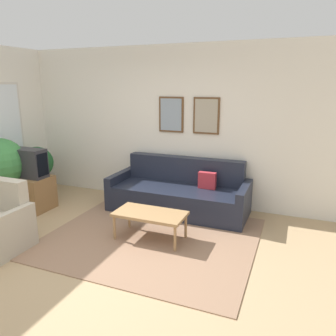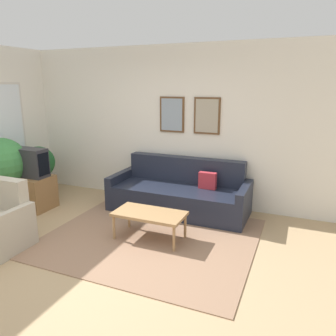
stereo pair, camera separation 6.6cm
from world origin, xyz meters
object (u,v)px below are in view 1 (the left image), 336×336
Objects in this scene: couch at (179,194)px; potted_plant_tall at (0,165)px; tv at (27,163)px; coffee_table at (150,215)px.

couch is 2.97m from potted_plant_tall.
tv is at bearing -160.05° from couch.
couch is at bearing 89.80° from coffee_table.
tv is 0.54× the size of potted_plant_tall.
coffee_table is (-0.00, -1.14, 0.06)m from couch.
coffee_table is 2.42m from tv.
tv is at bearing 173.25° from coffee_table.
tv reaches higher than couch.
potted_plant_tall reaches higher than coffee_table.
couch reaches higher than coffee_table.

